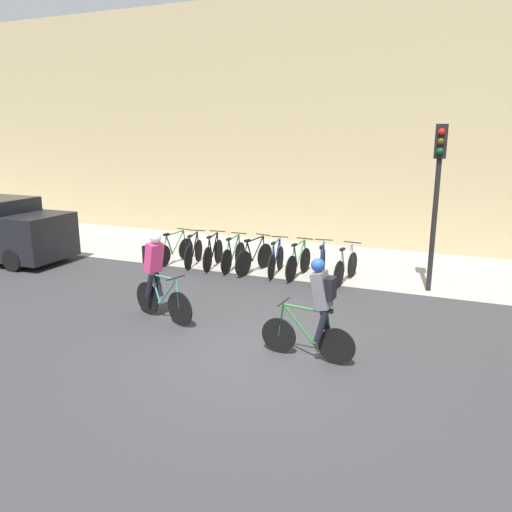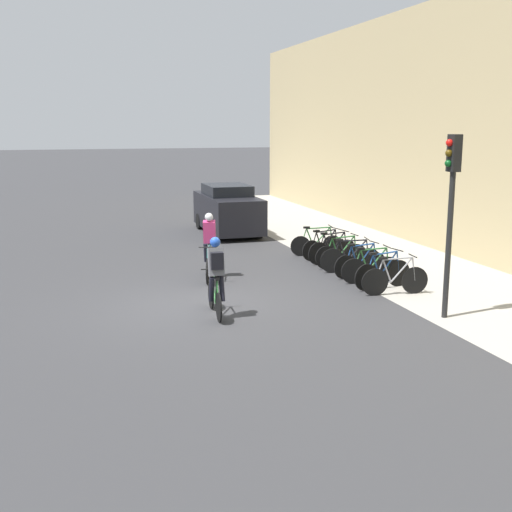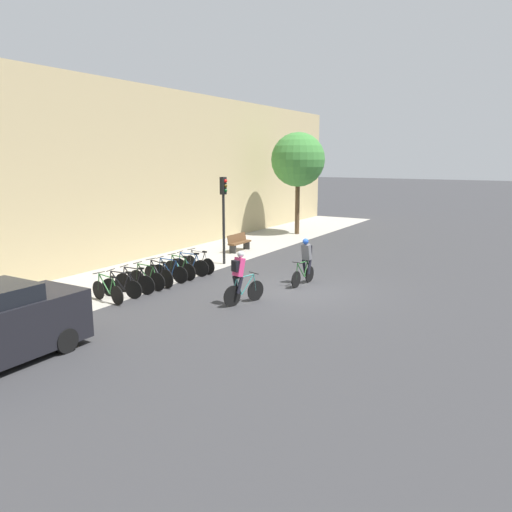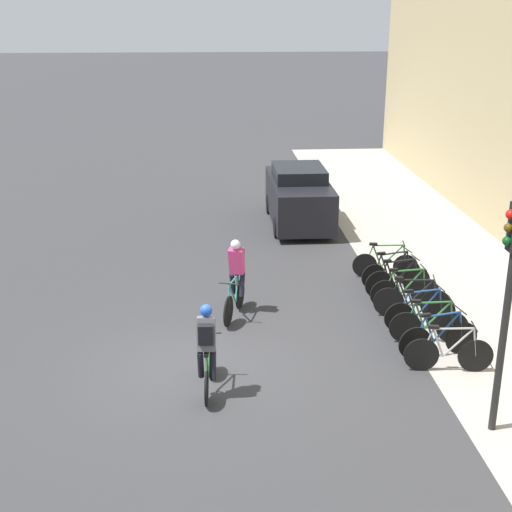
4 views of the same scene
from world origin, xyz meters
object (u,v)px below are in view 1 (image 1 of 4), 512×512
object	(u,v)px
parked_bike_6	(298,262)
traffic_light_pole	(438,179)
cyclist_grey	(318,307)
parked_bike_1	(194,252)
parked_bike_2	(213,253)
parked_bike_3	(233,256)
cyclist_pink	(157,273)
parked_bike_4	(254,258)
parked_bike_5	(276,260)
parked_bike_7	(322,264)
parked_car	(0,230)
parked_bike_0	(175,250)
parked_bike_8	(346,267)

from	to	relation	value
parked_bike_6	traffic_light_pole	world-z (taller)	traffic_light_pole
cyclist_grey	parked_bike_1	bearing A→B (deg)	136.95
parked_bike_2	parked_bike_3	xyz separation A→B (m)	(0.63, -0.00, -0.00)
cyclist_pink	parked_bike_4	size ratio (longest dim) A/B	1.05
cyclist_grey	parked_bike_5	distance (m)	5.22
cyclist_grey	parked_bike_7	size ratio (longest dim) A/B	1.04
parked_bike_4	parked_car	size ratio (longest dim) A/B	0.40
parked_bike_0	parked_car	distance (m)	5.24
parked_bike_3	parked_bike_5	size ratio (longest dim) A/B	1.01
cyclist_grey	parked_bike_7	bearing A→B (deg)	104.22
parked_bike_5	parked_bike_8	size ratio (longest dim) A/B	0.96
parked_bike_7	cyclist_pink	bearing A→B (deg)	-121.09
parked_bike_1	parked_bike_7	size ratio (longest dim) A/B	0.93
cyclist_grey	traffic_light_pole	size ratio (longest dim) A/B	0.45
parked_bike_7	parked_bike_3	bearing A→B (deg)	179.99
parked_bike_7	parked_car	xyz separation A→B (m)	(-9.35, -1.61, 0.49)
parked_bike_6	parked_bike_7	xyz separation A→B (m)	(0.63, -0.00, 0.00)
parked_bike_5	parked_bike_6	distance (m)	0.62
cyclist_pink	parked_bike_3	bearing A→B (deg)	92.02
cyclist_pink	cyclist_grey	world-z (taller)	cyclist_pink
cyclist_grey	parked_bike_5	xyz separation A→B (m)	(-2.42, 4.60, -0.55)
parked_bike_7	parked_bike_6	bearing A→B (deg)	179.98
traffic_light_pole	parked_car	distance (m)	12.22
parked_bike_0	traffic_light_pole	xyz separation A→B (m)	(7.00, 0.09, 2.29)
parked_bike_7	parked_car	size ratio (longest dim) A/B	0.39
parked_bike_3	traffic_light_pole	world-z (taller)	traffic_light_pole
parked_bike_0	cyclist_grey	bearing A→B (deg)	-39.63
cyclist_grey	parked_bike_0	bearing A→B (deg)	140.37
parked_bike_1	traffic_light_pole	distance (m)	6.77
cyclist_pink	traffic_light_pole	bearing A→B (deg)	38.87
parked_bike_5	cyclist_pink	bearing A→B (deg)	-105.85
parked_bike_1	parked_bike_5	xyz separation A→B (m)	(2.50, 0.00, 0.01)
cyclist_grey	parked_bike_0	size ratio (longest dim) A/B	1.05
parked_bike_0	parked_bike_2	distance (m)	1.25
parked_bike_1	parked_bike_6	distance (m)	3.13
parked_bike_4	parked_bike_5	distance (m)	0.63
parked_bike_8	parked_car	world-z (taller)	parked_car
cyclist_grey	parked_bike_4	distance (m)	5.54
cyclist_pink	parked_bike_3	world-z (taller)	cyclist_pink
parked_bike_1	parked_car	bearing A→B (deg)	-163.97
cyclist_pink	parked_bike_7	world-z (taller)	cyclist_pink
parked_bike_5	cyclist_grey	bearing A→B (deg)	-62.26
parked_bike_4	cyclist_grey	bearing A→B (deg)	-56.47
parked_bike_1	cyclist_grey	bearing A→B (deg)	-43.05
cyclist_pink	cyclist_grey	size ratio (longest dim) A/B	1.02
parked_bike_0	parked_car	bearing A→B (deg)	-162.08
parked_bike_3	parked_bike_5	distance (m)	1.25
parked_bike_7	traffic_light_pole	world-z (taller)	traffic_light_pole
cyclist_pink	parked_bike_4	xyz separation A→B (m)	(0.49, 3.93, -0.54)
parked_bike_2	parked_bike_5	distance (m)	1.88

